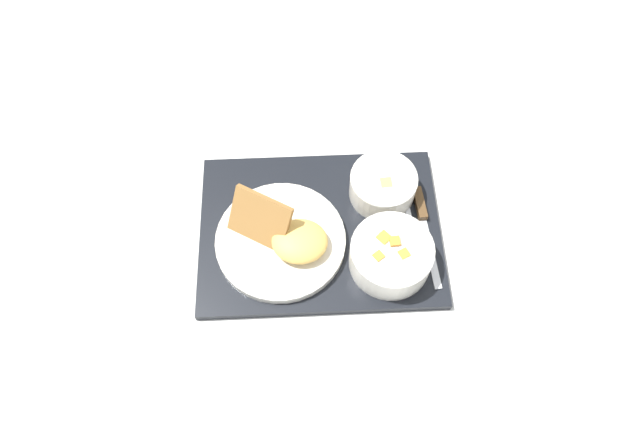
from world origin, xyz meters
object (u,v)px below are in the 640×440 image
object	(u,v)px
bowl_salad	(391,255)
knife	(422,216)
spoon	(409,219)
plate_main	(283,239)
bowl_soup	(383,184)

from	to	relation	value
bowl_salad	knife	distance (m)	0.11
knife	spoon	size ratio (longest dim) A/B	1.30
plate_main	spoon	bearing A→B (deg)	-174.80
bowl_soup	plate_main	xyz separation A→B (m)	(0.18, 0.08, -0.02)
bowl_soup	spoon	bearing A→B (deg)	123.22
bowl_soup	knife	bearing A→B (deg)	137.94
bowl_soup	knife	xyz separation A→B (m)	(-0.06, 0.06, -0.03)
plate_main	spoon	distance (m)	0.22
knife	bowl_salad	bearing A→B (deg)	-42.91
bowl_salad	bowl_soup	size ratio (longest dim) A/B	1.16
plate_main	spoon	world-z (taller)	plate_main
bowl_soup	knife	world-z (taller)	bowl_soup
spoon	bowl_salad	bearing A→B (deg)	-31.08
bowl_salad	bowl_soup	world-z (taller)	bowl_salad
bowl_soup	knife	distance (m)	0.09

